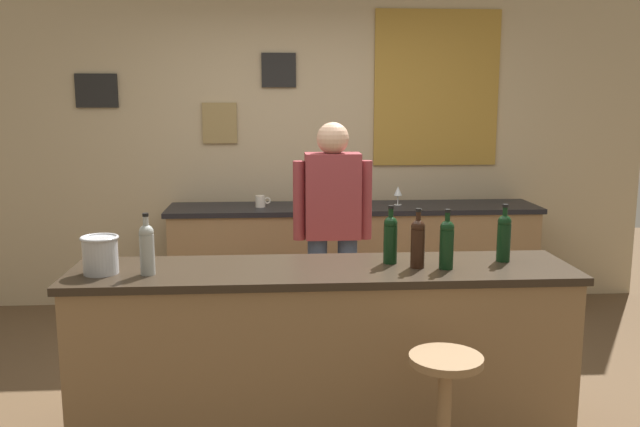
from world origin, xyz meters
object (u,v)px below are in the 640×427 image
(wine_bottle_c, at_px, (418,241))
(wine_glass_b, at_px, (398,192))
(bar_stool, at_px, (444,404))
(ice_bucket, at_px, (100,254))
(wine_bottle_b, at_px, (390,238))
(wine_bottle_d, at_px, (447,242))
(wine_bottle_a, at_px, (147,247))
(wine_bottle_e, at_px, (504,236))
(wine_glass_a, at_px, (353,193))
(coffee_mug, at_px, (261,201))
(bartender, at_px, (333,226))

(wine_bottle_c, relative_size, wine_glass_b, 1.97)
(bar_stool, height_order, ice_bucket, ice_bucket)
(wine_bottle_b, relative_size, wine_bottle_d, 1.00)
(wine_bottle_c, relative_size, wine_bottle_d, 1.00)
(wine_bottle_c, xyz_separation_m, wine_bottle_d, (0.14, -0.03, 0.00))
(wine_glass_b, bearing_deg, wine_bottle_a, -127.22)
(wine_bottle_c, bearing_deg, wine_bottle_a, -178.09)
(wine_bottle_e, xyz_separation_m, wine_glass_a, (-0.57, 1.97, -0.05))
(wine_bottle_c, distance_m, wine_bottle_d, 0.14)
(wine_bottle_d, height_order, ice_bucket, wine_bottle_d)
(wine_bottle_a, distance_m, wine_glass_b, 2.71)
(wine_bottle_d, bearing_deg, wine_bottle_c, 166.97)
(bar_stool, xyz_separation_m, wine_bottle_a, (-1.35, 0.54, 0.60))
(coffee_mug, bearing_deg, wine_bottle_e, -56.30)
(wine_bottle_b, bearing_deg, wine_glass_b, 78.40)
(wine_bottle_e, bearing_deg, bartender, 131.33)
(bartender, distance_m, wine_bottle_d, 1.18)
(bartender, distance_m, wine_bottle_b, 0.97)
(wine_bottle_b, height_order, wine_glass_a, wine_bottle_b)
(bartender, xyz_separation_m, wine_glass_a, (0.25, 1.03, 0.07))
(wine_glass_a, bearing_deg, wine_glass_b, 5.16)
(wine_bottle_a, distance_m, ice_bucket, 0.24)
(bartender, xyz_separation_m, wine_glass_b, (0.63, 1.07, 0.07))
(ice_bucket, bearing_deg, bar_stool, -20.01)
(wine_bottle_c, xyz_separation_m, ice_bucket, (-1.58, -0.01, -0.04))
(wine_bottle_d, height_order, wine_bottle_e, same)
(wine_bottle_d, xyz_separation_m, wine_glass_a, (-0.23, 2.11, -0.05))
(wine_glass_a, xyz_separation_m, wine_glass_b, (0.38, 0.03, 0.00))
(wine_bottle_b, bearing_deg, bartender, 103.22)
(wine_bottle_a, xyz_separation_m, wine_bottle_c, (1.35, 0.04, 0.00))
(wine_bottle_a, height_order, coffee_mug, wine_bottle_a)
(wine_glass_b, relative_size, coffee_mug, 1.24)
(wine_bottle_b, xyz_separation_m, wine_glass_b, (0.41, 2.01, -0.05))
(bar_stool, height_order, wine_bottle_b, wine_bottle_b)
(bartender, distance_m, coffee_mug, 1.15)
(wine_bottle_b, bearing_deg, coffee_mug, 109.84)
(wine_bottle_a, bearing_deg, wine_glass_b, 52.78)
(bartender, bearing_deg, wine_bottle_e, -48.67)
(ice_bucket, bearing_deg, wine_bottle_b, 4.33)
(wine_bottle_d, bearing_deg, wine_bottle_a, -179.52)
(bartender, height_order, ice_bucket, bartender)
(wine_bottle_c, distance_m, ice_bucket, 1.58)
(ice_bucket, height_order, wine_glass_b, ice_bucket)
(wine_bottle_b, height_order, wine_bottle_c, same)
(coffee_mug, bearing_deg, wine_bottle_a, -103.50)
(ice_bucket, xyz_separation_m, coffee_mug, (0.74, 2.09, -0.07))
(bartender, relative_size, wine_bottle_c, 5.29)
(bar_stool, xyz_separation_m, wine_glass_a, (-0.10, 2.66, 0.55))
(bar_stool, bearing_deg, wine_bottle_b, 100.67)
(wine_bottle_c, bearing_deg, wine_glass_a, 92.45)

